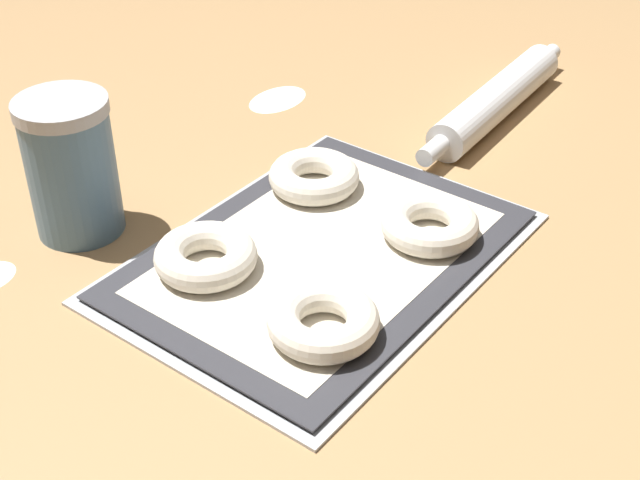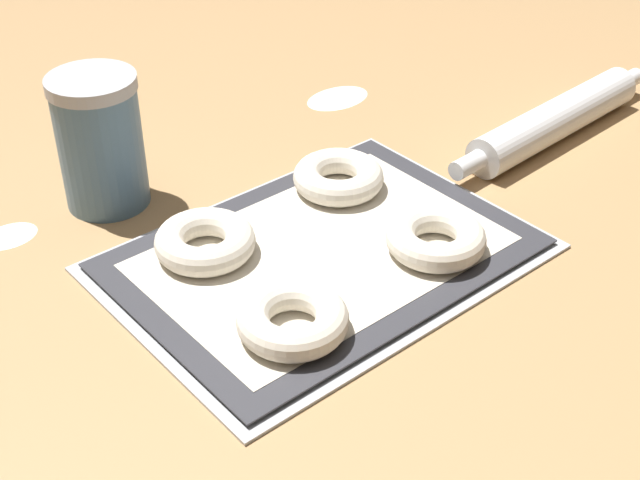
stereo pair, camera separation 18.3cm
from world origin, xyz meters
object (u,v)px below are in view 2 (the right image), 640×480
bagel_back_left (205,241)px  rolling_pin (555,120)px  flour_canister (100,141)px  bagel_back_right (338,177)px  bagel_front_right (436,238)px  bagel_front_left (293,319)px  baking_tray (320,257)px

bagel_back_left → rolling_pin: bearing=-7.4°
flour_canister → bagel_back_right: bearing=-37.8°
bagel_front_right → flour_canister: (-0.23, 0.36, 0.06)m
bagel_back_left → rolling_pin: 0.56m
bagel_front_left → rolling_pin: size_ratio=0.27×
baking_tray → bagel_back_left: bagel_back_left is taller
bagel_back_right → flour_canister: size_ratio=0.67×
bagel_front_right → bagel_back_right: (0.00, 0.18, 0.00)m
bagel_front_left → rolling_pin: 0.57m
bagel_front_right → bagel_back_right: size_ratio=1.00×
bagel_front_left → bagel_front_right: same height
bagel_front_right → bagel_back_left: 0.27m
bagel_front_right → baking_tray: bearing=141.5°
bagel_front_left → bagel_back_left: bearing=86.7°
bagel_front_left → bagel_back_left: size_ratio=1.00×
baking_tray → bagel_front_right: bearing=-38.5°
bagel_back_left → bagel_front_right: bearing=-38.8°
baking_tray → bagel_front_right: 0.14m
bagel_back_right → baking_tray: bearing=-139.7°
bagel_front_right → bagel_back_right: same height
baking_tray → bagel_front_left: (-0.11, -0.09, 0.02)m
bagel_front_left → rolling_pin: (0.56, 0.10, 0.00)m
bagel_front_right → bagel_back_right: 0.18m
bagel_back_left → rolling_pin: rolling_pin is taller
baking_tray → bagel_front_right: size_ratio=4.12×
baking_tray → bagel_back_left: bearing=140.9°
baking_tray → flour_canister: flour_canister is taller
bagel_back_right → rolling_pin: 0.35m
baking_tray → flour_canister: bearing=114.3°
bagel_front_right → bagel_back_left: (-0.21, 0.17, 0.00)m
bagel_front_left → bagel_back_left: 0.17m
bagel_back_left → flour_canister: flour_canister is taller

